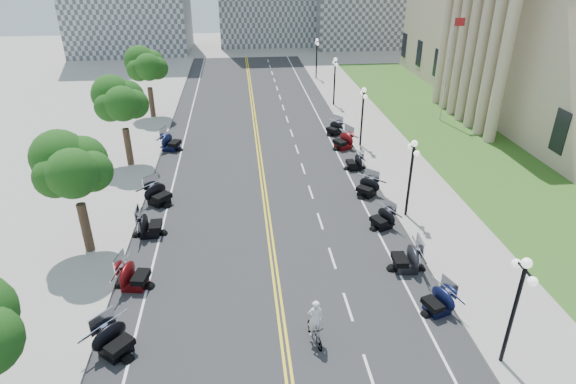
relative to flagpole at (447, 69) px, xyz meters
name	(u,v)px	position (x,y,z in m)	size (l,w,h in m)	color
ground	(273,262)	(-18.00, -22.00, -5.00)	(160.00, 160.00, 0.00)	gray
road	(263,182)	(-18.00, -12.00, -5.00)	(16.00, 90.00, 0.01)	#333335
centerline_yellow_a	(261,182)	(-18.12, -12.00, -4.99)	(0.12, 90.00, 0.00)	yellow
centerline_yellow_b	(265,182)	(-17.88, -12.00, -4.99)	(0.12, 90.00, 0.00)	yellow
edge_line_north	(350,178)	(-11.60, -12.00, -4.99)	(0.12, 90.00, 0.00)	white
edge_line_south	(173,186)	(-24.40, -12.00, -4.99)	(0.12, 90.00, 0.00)	white
lane_dash_4	(370,373)	(-14.80, -30.00, -4.99)	(0.12, 2.00, 0.00)	white
lane_dash_5	(348,307)	(-14.80, -26.00, -4.99)	(0.12, 2.00, 0.00)	white
lane_dash_6	(332,258)	(-14.80, -22.00, -4.99)	(0.12, 2.00, 0.00)	white
lane_dash_7	(320,221)	(-14.80, -18.00, -4.99)	(0.12, 2.00, 0.00)	white
lane_dash_8	(311,192)	(-14.80, -14.00, -4.99)	(0.12, 2.00, 0.00)	white
lane_dash_9	(303,169)	(-14.80, -10.00, -4.99)	(0.12, 2.00, 0.00)	white
lane_dash_10	(297,149)	(-14.80, -6.00, -4.99)	(0.12, 2.00, 0.00)	white
lane_dash_11	(292,133)	(-14.80, -2.00, -4.99)	(0.12, 2.00, 0.00)	white
lane_dash_12	(287,119)	(-14.80, 2.00, -4.99)	(0.12, 2.00, 0.00)	white
lane_dash_13	(283,107)	(-14.80, 6.00, -4.99)	(0.12, 2.00, 0.00)	white
lane_dash_14	(280,97)	(-14.80, 10.00, -4.99)	(0.12, 2.00, 0.00)	white
lane_dash_15	(277,88)	(-14.80, 14.00, -4.99)	(0.12, 2.00, 0.00)	white
lane_dash_16	(274,80)	(-14.80, 18.00, -4.99)	(0.12, 2.00, 0.00)	white
lane_dash_17	(272,73)	(-14.80, 22.00, -4.99)	(0.12, 2.00, 0.00)	white
lane_dash_18	(270,67)	(-14.80, 26.00, -4.99)	(0.12, 2.00, 0.00)	white
lane_dash_19	(268,61)	(-14.80, 30.00, -4.99)	(0.12, 2.00, 0.00)	white
sidewalk_north	(404,174)	(-7.50, -12.00, -4.92)	(5.00, 90.00, 0.15)	#9E9991
sidewalk_south	(113,187)	(-28.50, -12.00, -4.92)	(5.00, 90.00, 0.15)	#9E9991
lawn	(451,135)	(-0.50, -4.00, -4.95)	(9.00, 60.00, 0.10)	#356023
street_lamp_1	(513,313)	(-9.40, -30.00, -2.40)	(0.50, 1.20, 4.90)	black
street_lamp_2	(410,179)	(-9.40, -18.00, -2.40)	(0.50, 1.20, 4.90)	black
street_lamp_3	(362,117)	(-9.40, -6.00, -2.40)	(0.50, 1.20, 4.90)	black
street_lamp_4	(334,82)	(-9.40, 6.00, -2.40)	(0.50, 1.20, 4.90)	black
street_lamp_5	(317,59)	(-9.40, 18.00, -2.40)	(0.50, 1.20, 4.90)	black
flagpole	(447,69)	(0.00, 0.00, 0.00)	(1.10, 0.20, 10.00)	silver
tree_2	(74,174)	(-28.00, -20.00, -0.25)	(4.80, 4.80, 9.20)	#235619
tree_3	(122,106)	(-28.00, -8.00, -0.25)	(4.80, 4.80, 9.20)	#235619
tree_4	(147,70)	(-28.00, 4.00, -0.25)	(4.80, 4.80, 9.20)	#235619
motorcycle_n_4	(438,300)	(-10.80, -26.74, -4.34)	(1.88, 1.88, 1.32)	black
motorcycle_n_5	(407,257)	(-11.18, -23.39, -4.24)	(2.17, 2.17, 1.52)	black
motorcycle_n_6	(383,218)	(-11.22, -19.09, -4.34)	(1.89, 1.89, 1.33)	black
motorcycle_n_7	(367,186)	(-11.08, -14.86, -4.31)	(1.96, 1.96, 1.37)	black
motorcycle_n_8	(355,161)	(-10.92, -10.47, -4.35)	(1.85, 1.85, 1.29)	black
motorcycle_n_9	(343,140)	(-10.93, -6.19, -4.24)	(2.17, 2.17, 1.52)	#590A0C
motorcycle_n_10	(334,127)	(-11.00, -2.73, -4.34)	(1.89, 1.89, 1.32)	black
motorcycle_s_4	(114,340)	(-24.99, -27.83, -4.27)	(2.08, 2.08, 1.46)	black
motorcycle_s_5	(134,274)	(-24.98, -23.41, -4.25)	(2.13, 2.13, 1.49)	#590A0C
motorcycle_s_6	(149,224)	(-24.95, -18.53, -4.26)	(2.12, 2.12, 1.49)	black
motorcycle_s_7	(158,193)	(-24.97, -14.63, -4.24)	(2.19, 2.19, 1.53)	black
motorcycle_s_9	(171,141)	(-25.24, -5.01, -4.23)	(2.19, 2.19, 1.53)	black
bicycle	(315,332)	(-16.71, -28.04, -4.50)	(0.47, 1.68, 1.01)	#A51414
cyclist_rider	(316,306)	(-16.71, -28.04, -3.08)	(0.67, 0.44, 1.83)	white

